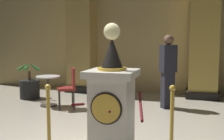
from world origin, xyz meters
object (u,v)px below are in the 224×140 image
cafe_table (48,87)px  stanchion_near (49,135)px  potted_palm_left (30,87)px  bystander_guest (168,69)px  cafe_chair_red (69,85)px  pedestal_clock (112,100)px  stanchion_far (171,137)px

cafe_table → stanchion_near: bearing=-60.9°
potted_palm_left → bystander_guest: (3.75, -0.05, 0.61)m
stanchion_near → cafe_chair_red: size_ratio=1.10×
cafe_table → cafe_chair_red: 0.63m
pedestal_clock → stanchion_far: (0.91, -0.37, -0.36)m
pedestal_clock → bystander_guest: bearing=77.7°
stanchion_near → cafe_chair_red: (-0.97, 2.73, 0.20)m
stanchion_far → potted_palm_left: bearing=142.6°
potted_palm_left → bystander_guest: 3.80m
pedestal_clock → potted_palm_left: bearing=139.1°
potted_palm_left → cafe_chair_red: 1.74m
cafe_table → cafe_chair_red: bearing=-10.3°
pedestal_clock → cafe_chair_red: (-1.62, 1.99, -0.16)m
potted_palm_left → bystander_guest: bystander_guest is taller
potted_palm_left → cafe_chair_red: size_ratio=1.07×
pedestal_clock → stanchion_near: (-0.65, -0.74, -0.36)m
stanchion_near → pedestal_clock: bearing=48.4°
pedestal_clock → stanchion_near: size_ratio=1.77×
potted_palm_left → cafe_chair_red: (1.54, -0.75, 0.26)m
pedestal_clock → cafe_chair_red: pedestal_clock is taller
bystander_guest → cafe_table: 2.92m
potted_palm_left → bystander_guest: bearing=-0.7°
stanchion_near → cafe_table: stanchion_near is taller
stanchion_far → bystander_guest: bearing=96.0°
stanchion_far → cafe_chair_red: bearing=136.9°
potted_palm_left → pedestal_clock: bearing=-40.9°
potted_palm_left → stanchion_far: bearing=-37.4°
potted_palm_left → cafe_chair_red: bearing=-26.0°
stanchion_near → stanchion_far: 1.61m
bystander_guest → cafe_table: bearing=-168.1°
bystander_guest → cafe_chair_red: bystander_guest is taller
pedestal_clock → stanchion_near: 1.05m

